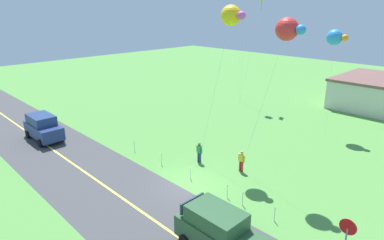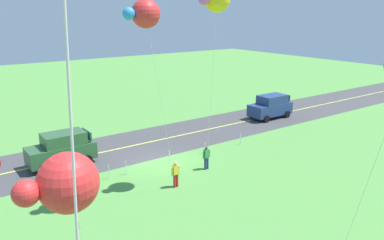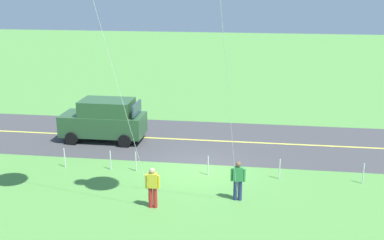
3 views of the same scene
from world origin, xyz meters
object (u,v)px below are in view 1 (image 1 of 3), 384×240
at_px(car_parked_west_far, 43,127).
at_px(person_adult_near, 199,152).
at_px(stop_sign, 347,234).
at_px(car_suv_foreground, 219,231).
at_px(kite_yellow_high, 335,37).
at_px(person_adult_companion, 241,160).
at_px(kite_red_low, 232,15).
at_px(kite_blue_mid, 288,29).

bearing_deg(car_parked_west_far, person_adult_near, 26.80).
bearing_deg(stop_sign, car_parked_west_far, -172.20).
distance_m(car_suv_foreground, person_adult_near, 9.76).
bearing_deg(kite_yellow_high, stop_sign, -62.73).
distance_m(car_suv_foreground, kite_yellow_high, 21.74).
bearing_deg(kite_yellow_high, car_suv_foreground, -78.63).
xyz_separation_m(person_adult_near, person_adult_companion, (3.14, 1.09, 0.00)).
bearing_deg(car_parked_west_far, car_suv_foreground, 0.66).
height_order(car_suv_foreground, kite_red_low, kite_red_low).
distance_m(car_suv_foreground, kite_red_low, 14.20).
xyz_separation_m(car_suv_foreground, car_parked_west_far, (-20.41, -0.23, 0.00)).
height_order(car_suv_foreground, kite_yellow_high, kite_yellow_high).
bearing_deg(car_parked_west_far, person_adult_companion, 25.38).
bearing_deg(person_adult_companion, kite_blue_mid, -82.03).
height_order(person_adult_companion, kite_yellow_high, kite_yellow_high).
bearing_deg(kite_yellow_high, kite_red_low, -101.63).
xyz_separation_m(stop_sign, person_adult_near, (-12.07, 3.12, -0.94)).
xyz_separation_m(person_adult_companion, kite_blue_mid, (2.25, 0.88, 9.12)).
relative_size(car_parked_west_far, kite_red_low, 0.39).
relative_size(car_parked_west_far, stop_sign, 1.72).
bearing_deg(car_suv_foreground, kite_blue_mid, 103.89).
bearing_deg(kite_red_low, kite_yellow_high, 78.37).
xyz_separation_m(car_parked_west_far, person_adult_companion, (16.12, 7.65, -0.29)).
bearing_deg(car_suv_foreground, person_adult_near, 139.64).
distance_m(kite_blue_mid, kite_yellow_high, 11.93).
distance_m(car_parked_west_far, kite_red_low, 18.98).
xyz_separation_m(person_adult_near, kite_red_low, (1.01, 2.01, 9.84)).
bearing_deg(kite_red_low, person_adult_near, -116.80).
distance_m(person_adult_companion, kite_yellow_high, 14.83).
distance_m(kite_red_low, kite_blue_mid, 4.43).
height_order(car_parked_west_far, kite_blue_mid, kite_blue_mid).
xyz_separation_m(person_adult_companion, kite_red_low, (-2.12, 0.92, 9.84)).
bearing_deg(person_adult_near, car_suv_foreground, 115.35).
distance_m(stop_sign, person_adult_near, 12.50).
bearing_deg(kite_red_low, kite_blue_mid, -0.41).
bearing_deg(car_parked_west_far, stop_sign, 7.80).
distance_m(stop_sign, kite_yellow_high, 20.12).
xyz_separation_m(car_parked_west_far, stop_sign, (25.05, 3.43, 0.65)).
relative_size(car_suv_foreground, person_adult_near, 2.75).
relative_size(person_adult_near, kite_red_low, 0.14).
relative_size(car_parked_west_far, person_adult_companion, 2.75).
relative_size(car_parked_west_far, person_adult_near, 2.75).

